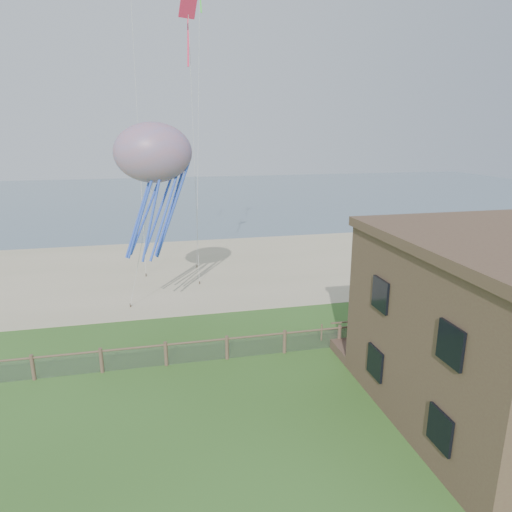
% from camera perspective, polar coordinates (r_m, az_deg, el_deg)
% --- Properties ---
extents(ground, '(160.00, 160.00, 0.00)m').
position_cam_1_polar(ground, '(18.58, -0.46, -21.28)').
color(ground, '#31551D').
rests_on(ground, ground).
extents(sand_beach, '(72.00, 20.00, 0.02)m').
position_cam_1_polar(sand_beach, '(38.34, -7.45, -1.54)').
color(sand_beach, tan).
rests_on(sand_beach, ground).
extents(ocean, '(160.00, 68.00, 0.02)m').
position_cam_1_polar(ocean, '(81.38, -10.44, 7.33)').
color(ocean, slate).
rests_on(ocean, ground).
extents(chainlink_fence, '(36.20, 0.20, 1.25)m').
position_cam_1_polar(chainlink_fence, '(23.32, -3.65, -11.52)').
color(chainlink_fence, brown).
rests_on(chainlink_fence, ground).
extents(motel_deck, '(15.00, 2.00, 0.50)m').
position_cam_1_polar(motel_deck, '(27.58, 24.87, -9.28)').
color(motel_deck, brown).
rests_on(motel_deck, ground).
extents(picnic_table, '(1.74, 1.39, 0.68)m').
position_cam_1_polar(picnic_table, '(23.92, 14.05, -11.82)').
color(picnic_table, brown).
rests_on(picnic_table, ground).
extents(octopus_kite, '(4.41, 3.57, 7.97)m').
position_cam_1_polar(octopus_kite, '(26.04, -12.47, 7.99)').
color(octopus_kite, '#FF5A28').
extents(kite_red, '(1.88, 2.28, 3.15)m').
position_cam_1_polar(kite_red, '(29.11, -8.42, 26.64)').
color(kite_red, '#EB294E').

